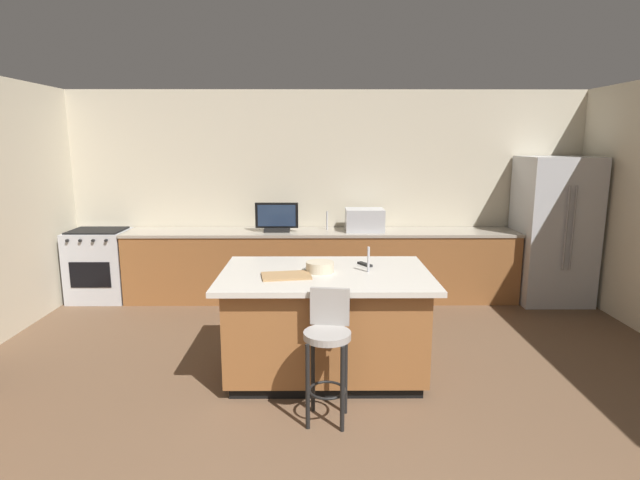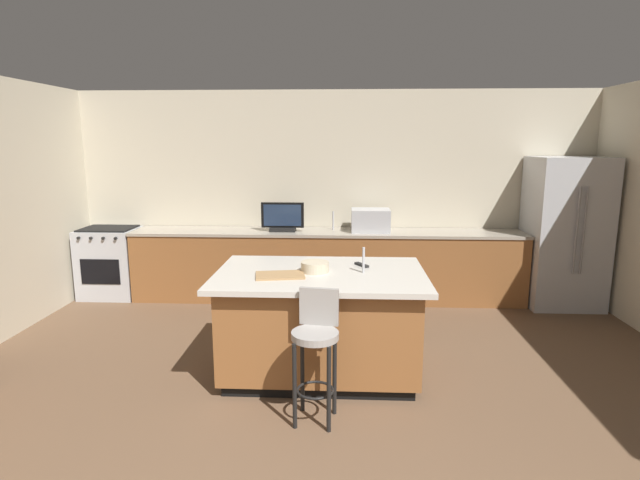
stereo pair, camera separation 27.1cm
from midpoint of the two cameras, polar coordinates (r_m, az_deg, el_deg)
The scene contains 14 objects.
wall_back at distance 6.75m, azimuth 2.71°, elevation 5.22°, with size 7.17×0.12×2.66m, color beige.
counter_back at distance 6.53m, azimuth 1.98°, elevation -2.85°, with size 4.96×0.62×0.89m.
kitchen_island at distance 4.47m, azimuth 1.80°, elevation -9.19°, with size 1.79×1.20×0.92m.
refrigerator at distance 6.96m, azimuth 26.80°, elevation 0.76°, with size 0.86×0.80×1.83m.
range_oven at distance 7.15m, azimuth -21.48°, elevation -2.34°, with size 0.71×0.63×0.91m.
microwave at distance 6.43m, azimuth 6.91°, elevation 2.21°, with size 0.48×0.36×0.28m, color #B7BABF.
tv_monitor at distance 6.39m, azimuth -3.02°, elevation 2.47°, with size 0.54×0.16×0.37m.
sink_faucet_back at distance 6.51m, azimuth 2.72°, elevation 2.20°, with size 0.02×0.02×0.24m, color #B2B2B7.
sink_faucet_island at distance 4.32m, azimuth 6.71°, elevation -2.26°, with size 0.02×0.02×0.22m, color #B2B2B7.
bar_stool_center at distance 3.71m, azimuth 1.68°, elevation -11.68°, with size 0.34×0.36×0.97m.
fruit_bowl at distance 4.33m, azimuth 1.22°, elevation -3.05°, with size 0.24×0.24×0.09m, color beige.
cell_phone at distance 4.56m, azimuth 0.29°, elevation -2.84°, with size 0.07×0.15×0.01m, color black.
tv_remote at distance 4.57m, azimuth 6.40°, elevation -2.81°, with size 0.04×0.17×0.02m, color black.
cutting_board at distance 4.20m, azimuth -2.67°, elevation -3.99°, with size 0.40×0.26×0.02m, color #A87F51.
Camera 2 is at (0.14, -1.60, 2.01)m, focal length 28.45 mm.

